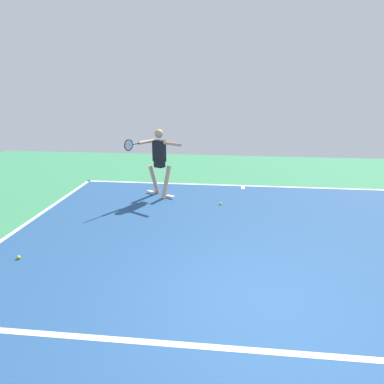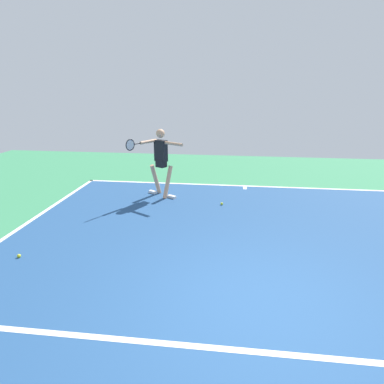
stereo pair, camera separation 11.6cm
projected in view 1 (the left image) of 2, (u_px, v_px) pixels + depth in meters
ground_plane at (255, 308)px, 4.87m from camera, size 21.35×21.35×0.00m
court_surface at (255, 308)px, 4.86m from camera, size 9.85×12.25×0.00m
court_line_baseline_near at (243, 186)px, 10.63m from camera, size 9.85×0.10×0.01m
court_line_service at (259, 351)px, 4.08m from camera, size 7.39×0.10×0.01m
court_line_centre_mark at (243, 188)px, 10.44m from camera, size 0.10×0.30×0.01m
tennis_player at (159, 158)px, 9.34m from camera, size 1.36×1.15×1.85m
tennis_ball_far_corner at (221, 203)px, 8.96m from camera, size 0.07×0.07×0.07m
tennis_ball_centre_court at (19, 257)px, 6.20m from camera, size 0.07×0.07×0.07m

